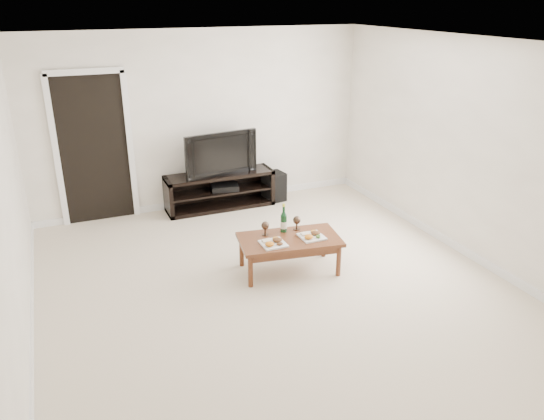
{
  "coord_description": "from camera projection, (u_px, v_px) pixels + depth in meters",
  "views": [
    {
      "loc": [
        -2.02,
        -4.75,
        3.01
      ],
      "look_at": [
        0.18,
        0.5,
        0.7
      ],
      "focal_mm": 35.0,
      "sensor_mm": 36.0,
      "label": 1
    }
  ],
  "objects": [
    {
      "name": "television",
      "position": [
        218.0,
        152.0,
        7.78
      ],
      "size": [
        1.13,
        0.29,
        0.64
      ],
      "primitive_type": "imported",
      "rotation": [
        0.0,
        0.0,
        0.13
      ],
      "color": "black",
      "rests_on": "media_console"
    },
    {
      "name": "media_console",
      "position": [
        220.0,
        191.0,
        8.0
      ],
      "size": [
        1.63,
        0.45,
        0.55
      ],
      "primitive_type": "cube",
      "color": "black",
      "rests_on": "ground"
    },
    {
      "name": "wine_bottle",
      "position": [
        284.0,
        218.0,
        6.2
      ],
      "size": [
        0.07,
        0.07,
        0.35
      ],
      "primitive_type": "cylinder",
      "color": "#0E3418",
      "rests_on": "coffee_table"
    },
    {
      "name": "plate_right",
      "position": [
        312.0,
        235.0,
        6.1
      ],
      "size": [
        0.27,
        0.27,
        0.07
      ],
      "primitive_type": "cube",
      "color": "white",
      "rests_on": "coffee_table"
    },
    {
      "name": "back_wall",
      "position": [
        201.0,
        121.0,
        7.79
      ],
      "size": [
        5.0,
        0.04,
        2.6
      ],
      "primitive_type": "cube",
      "color": "white",
      "rests_on": "ground"
    },
    {
      "name": "coffee_table",
      "position": [
        289.0,
        254.0,
        6.17
      ],
      "size": [
        1.23,
        0.79,
        0.42
      ],
      "primitive_type": "cube",
      "rotation": [
        0.0,
        0.0,
        -0.15
      ],
      "color": "brown",
      "rests_on": "ground"
    },
    {
      "name": "subwoofer",
      "position": [
        274.0,
        186.0,
        8.32
      ],
      "size": [
        0.34,
        0.34,
        0.45
      ],
      "primitive_type": "cube",
      "rotation": [
        0.0,
        0.0,
        0.14
      ],
      "color": "black",
      "rests_on": "ground"
    },
    {
      "name": "goblet_left",
      "position": [
        265.0,
        228.0,
        6.14
      ],
      "size": [
        0.09,
        0.09,
        0.17
      ],
      "primitive_type": null,
      "color": "#3A2A20",
      "rests_on": "coffee_table"
    },
    {
      "name": "av_receiver",
      "position": [
        225.0,
        187.0,
        8.0
      ],
      "size": [
        0.45,
        0.37,
        0.08
      ],
      "primitive_type": "cube",
      "rotation": [
        0.0,
        0.0,
        -0.2
      ],
      "color": "black",
      "rests_on": "media_console"
    },
    {
      "name": "goblet_right",
      "position": [
        297.0,
        223.0,
        6.28
      ],
      "size": [
        0.09,
        0.09,
        0.17
      ],
      "primitive_type": null,
      "color": "#3A2A20",
      "rests_on": "coffee_table"
    },
    {
      "name": "doorway",
      "position": [
        94.0,
        150.0,
        7.31
      ],
      "size": [
        0.9,
        0.02,
        2.05
      ],
      "primitive_type": "cube",
      "color": "black",
      "rests_on": "ground"
    },
    {
      "name": "floor",
      "position": [
        274.0,
        286.0,
        5.91
      ],
      "size": [
        5.5,
        5.5,
        0.0
      ],
      "primitive_type": "plane",
      "color": "beige",
      "rests_on": "ground"
    },
    {
      "name": "ceiling",
      "position": [
        275.0,
        40.0,
        4.93
      ],
      "size": [
        5.0,
        5.5,
        0.04
      ],
      "primitive_type": "cube",
      "color": "white",
      "rests_on": "back_wall"
    },
    {
      "name": "plate_left",
      "position": [
        273.0,
        242.0,
        5.92
      ],
      "size": [
        0.27,
        0.27,
        0.07
      ],
      "primitive_type": "cube",
      "color": "white",
      "rests_on": "coffee_table"
    }
  ]
}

